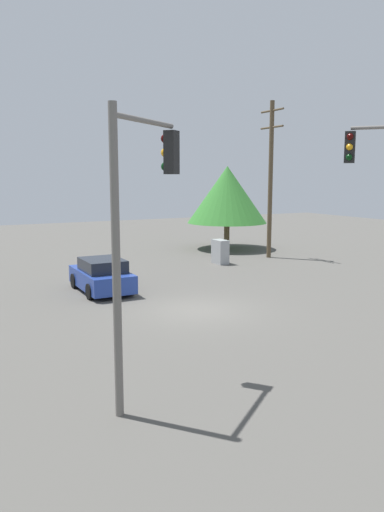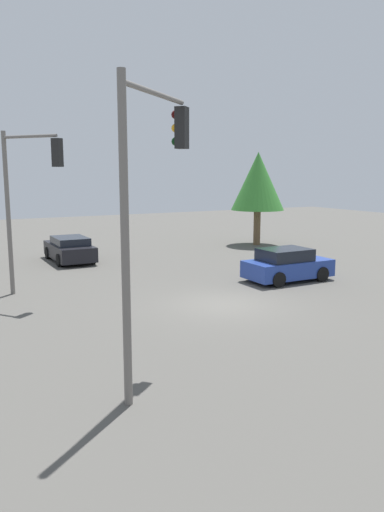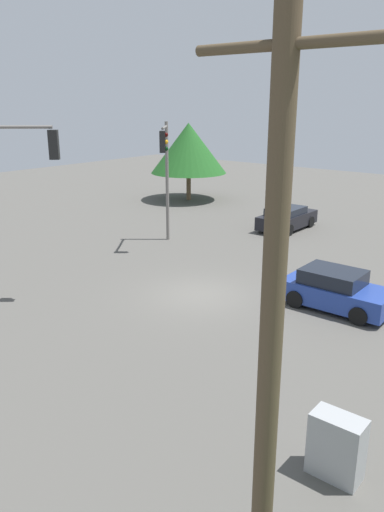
% 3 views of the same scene
% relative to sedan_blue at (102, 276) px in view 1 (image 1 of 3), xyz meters
% --- Properties ---
extents(ground_plane, '(80.00, 80.00, 0.00)m').
position_rel_sedan_blue_xyz_m(ground_plane, '(4.81, 2.22, -0.72)').
color(ground_plane, '#54514C').
extents(sedan_blue, '(4.02, 2.03, 1.51)m').
position_rel_sedan_blue_xyz_m(sedan_blue, '(0.00, 0.00, 0.00)').
color(sedan_blue, '#233D93').
rests_on(sedan_blue, ground_plane).
extents(traffic_signal_main, '(1.92, 2.35, 6.55)m').
position_rel_sedan_blue_xyz_m(traffic_signal_main, '(10.93, -2.54, 3.68)').
color(traffic_signal_main, slate).
rests_on(traffic_signal_main, ground_plane).
extents(utility_pole_tall, '(2.20, 0.28, 9.72)m').
position_rel_sedan_blue_xyz_m(utility_pole_tall, '(-4.35, 12.45, 4.43)').
color(utility_pole_tall, brown).
rests_on(utility_pole_tall, ground_plane).
extents(electrical_cabinet, '(1.09, 0.62, 1.42)m').
position_rel_sedan_blue_xyz_m(electrical_cabinet, '(-3.78, 8.47, -0.01)').
color(electrical_cabinet, '#9EA0A3').
rests_on(electrical_cabinet, ground_plane).
extents(tree_right, '(5.62, 5.62, 5.86)m').
position_rel_sedan_blue_xyz_m(tree_right, '(-8.95, 12.15, 3.14)').
color(tree_right, brown).
rests_on(tree_right, ground_plane).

